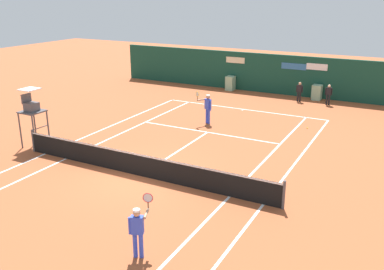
{
  "coord_description": "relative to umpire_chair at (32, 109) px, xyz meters",
  "views": [
    {
      "loc": [
        9.33,
        -13.07,
        7.16
      ],
      "look_at": [
        0.57,
        3.52,
        0.8
      ],
      "focal_mm": 39.66,
      "sensor_mm": 36.0,
      "label": 1
    }
  ],
  "objects": [
    {
      "name": "player_near_side",
      "position": [
        9.61,
        -5.16,
        -0.96
      ],
      "size": [
        0.47,
        0.78,
        1.77
      ],
      "rotation": [
        0.0,
        0.0,
        0.38
      ],
      "color": "blue",
      "rests_on": "ground_plane"
    },
    {
      "name": "ball_kid_right_post",
      "position": [
        9.03,
        14.85,
        -1.11
      ],
      "size": [
        0.45,
        0.19,
        1.35
      ],
      "rotation": [
        0.0,
        0.0,
        3.15
      ],
      "color": "black",
      "rests_on": "ground_plane"
    },
    {
      "name": "tennis_ball_mid_court",
      "position": [
        11.01,
        9.05,
        -1.85
      ],
      "size": [
        0.07,
        0.07,
        0.07
      ],
      "primitive_type": "sphere",
      "color": "#CCE033",
      "rests_on": "ground_plane"
    },
    {
      "name": "player_on_baseline",
      "position": [
        5.7,
        7.35,
        -0.88
      ],
      "size": [
        0.86,
        0.65,
        1.89
      ],
      "rotation": [
        0.0,
        0.0,
        2.65
      ],
      "color": "blue",
      "rests_on": "ground_plane"
    },
    {
      "name": "ball_kid_left_post",
      "position": [
        10.96,
        14.85,
        -1.09
      ],
      "size": [
        0.46,
        0.2,
        1.37
      ],
      "rotation": [
        0.0,
        0.0,
        3.24
      ],
      "color": "black",
      "rests_on": "ground_plane"
    },
    {
      "name": "ground_plane",
      "position": [
        6.43,
        0.06,
        -1.88
      ],
      "size": [
        80.0,
        80.0,
        0.01
      ],
      "color": "#A8512D"
    },
    {
      "name": "sponsor_back_wall",
      "position": [
        6.45,
        16.45,
        -0.49
      ],
      "size": [
        25.0,
        1.02,
        2.87
      ],
      "color": "#144233",
      "rests_on": "ground_plane"
    },
    {
      "name": "tennis_net",
      "position": [
        6.43,
        -0.52,
        -1.37
      ],
      "size": [
        12.1,
        0.1,
        1.07
      ],
      "color": "#4C4C51",
      "rests_on": "ground_plane"
    },
    {
      "name": "umpire_chair",
      "position": [
        0.0,
        0.0,
        0.0
      ],
      "size": [
        1.0,
        1.0,
        2.87
      ],
      "rotation": [
        0.0,
        0.0,
        -1.57
      ],
      "color": "#47474C",
      "rests_on": "ground_plane"
    }
  ]
}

